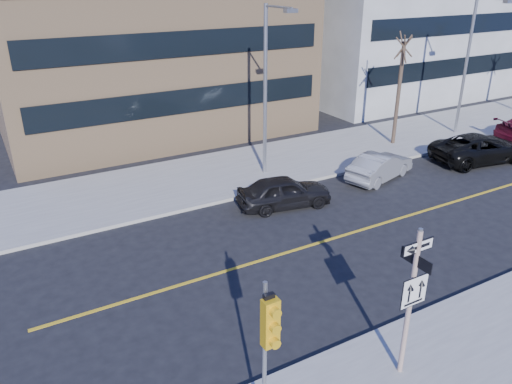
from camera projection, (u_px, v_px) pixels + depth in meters
ground at (338, 320)px, 14.69m from camera, size 120.00×120.00×0.00m
far_sidewalk at (442, 129)px, 32.35m from camera, size 66.00×6.00×0.15m
road_centerline at (488, 192)px, 23.30m from camera, size 40.00×0.14×0.01m
sign_pole at (411, 296)px, 11.71m from camera, size 0.92×0.92×4.06m
traffic_signal at (269, 335)px, 9.54m from camera, size 0.32×0.45×4.00m
parked_car_a at (284, 192)px, 21.56m from camera, size 2.37×4.33×1.39m
parked_car_b at (380, 166)px, 24.48m from camera, size 2.48×4.29×1.34m
parked_car_c at (480, 148)px, 26.74m from camera, size 3.37×5.76×1.51m
streetlight_a at (268, 81)px, 23.13m from camera, size 0.55×2.25×8.00m
streetlight_b at (471, 58)px, 29.48m from camera, size 0.55×2.25×8.00m
street_tree_west at (404, 49)px, 27.33m from camera, size 1.80×1.80×6.35m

